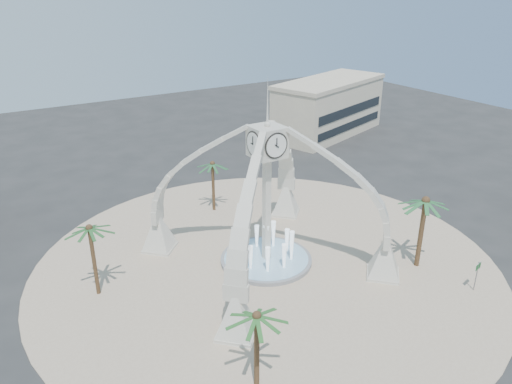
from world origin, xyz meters
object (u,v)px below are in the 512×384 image
clock_tower (267,194)px  fountain (266,259)px  palm_west (89,229)px  palm_north (212,164)px  palm_south (257,317)px  palm_east (426,201)px  street_sign (477,270)px

clock_tower → fountain: clock_tower is taller
palm_west → palm_north: bearing=30.9°
palm_north → palm_south: size_ratio=1.02×
palm_east → palm_west: bearing=157.0°
clock_tower → fountain: 6.20m
palm_east → street_sign: 6.63m
palm_south → palm_north: bearing=68.3°
palm_north → palm_east: bearing=-63.5°
fountain → palm_north: (1.07, 11.91, 4.95)m
clock_tower → palm_north: bearing=84.9°
clock_tower → palm_south: clock_tower is taller
fountain → street_sign: bearing=-47.0°
palm_south → street_sign: (20.06, -0.63, -3.23)m
palm_east → palm_south: (-19.13, -4.39, -0.99)m
palm_west → palm_south: (5.47, -14.82, -0.63)m
clock_tower → palm_east: size_ratio=2.55×
fountain → palm_north: size_ratio=1.34×
palm_south → fountain: bearing=54.6°
clock_tower → palm_north: (1.07, 11.91, -1.25)m
palm_west → fountain: bearing=-12.1°
palm_west → street_sign: palm_west is taller
palm_east → palm_south: bearing=-167.1°
clock_tower → fountain: size_ratio=2.24×
palm_east → palm_south: size_ratio=1.20×
palm_south → street_sign: size_ratio=2.21×
palm_east → street_sign: bearing=-79.5°
palm_east → palm_south: 19.65m
clock_tower → palm_east: 13.07m
clock_tower → palm_west: 14.21m
palm_north → street_sign: bearing=-66.5°
palm_west → street_sign: size_ratio=2.45×
fountain → palm_west: 15.21m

